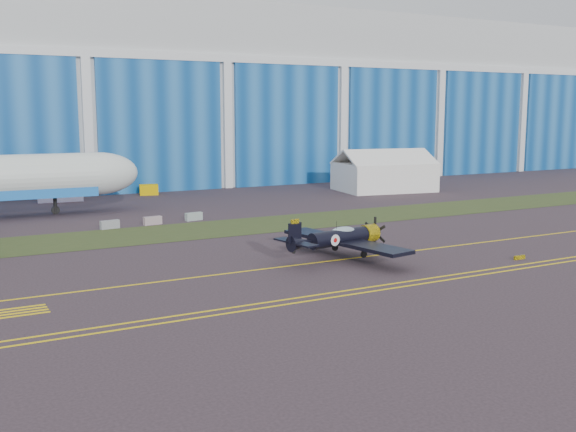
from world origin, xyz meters
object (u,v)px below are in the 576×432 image
warbird (339,238)px  tug (149,190)px  shipping_container (60,192)px  tent (384,170)px

warbird → tug: warbird is taller
warbird → shipping_container: (-13.91, 49.45, -0.54)m
tent → shipping_container: (-47.05, 10.61, -1.99)m
shipping_container → tug: (12.93, 1.43, -0.51)m
tent → tug: 36.26m
shipping_container → tug: size_ratio=2.23×
tent → shipping_container: size_ratio=2.61×
shipping_container → tug: 13.02m
warbird → shipping_container: size_ratio=2.53×
warbird → tug: (-0.98, 50.88, -1.05)m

